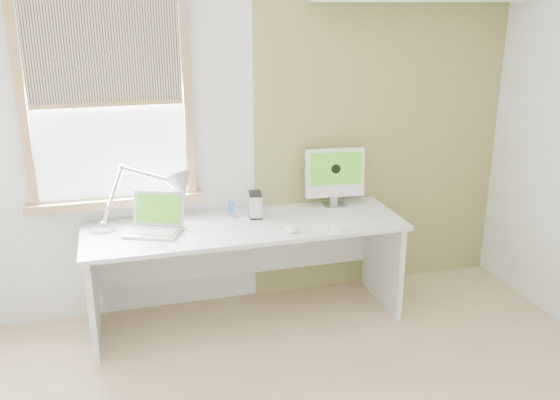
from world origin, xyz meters
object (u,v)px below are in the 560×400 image
object	(u,v)px
desk_lamp	(166,191)
external_drive	(255,205)
laptop	(156,222)
desk	(244,247)
imac	(335,174)

from	to	relation	value
desk_lamp	external_drive	xyz separation A→B (m)	(0.61, -0.05, -0.14)
external_drive	laptop	bearing A→B (deg)	-172.96
desk	desk_lamp	bearing A→B (deg)	166.37
laptop	external_drive	size ratio (longest dim) A/B	2.44
laptop	external_drive	world-z (taller)	laptop
desk	desk_lamp	size ratio (longest dim) A/B	2.80
laptop	external_drive	xyz separation A→B (m)	(0.70, 0.09, 0.03)
external_drive	desk	bearing A→B (deg)	-144.34
desk	external_drive	xyz separation A→B (m)	(0.10, 0.07, 0.28)
desk	external_drive	bearing A→B (deg)	35.66
desk	laptop	bearing A→B (deg)	-178.66
desk_lamp	imac	distance (m)	1.25
desk_lamp	external_drive	size ratio (longest dim) A/B	4.36
desk_lamp	imac	bearing A→B (deg)	1.91
desk	external_drive	distance (m)	0.31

